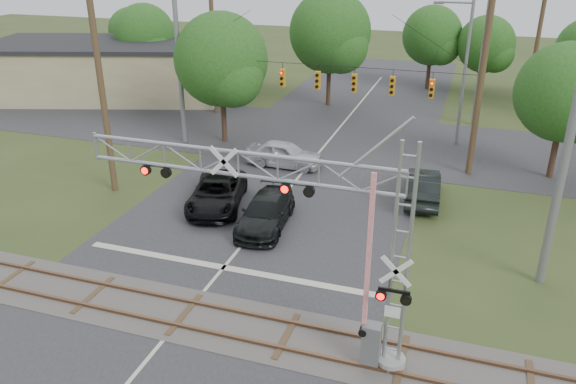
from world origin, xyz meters
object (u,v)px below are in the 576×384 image
(pickup_black, at_px, (217,193))
(streetlight, at_px, (462,67))
(sedan_silver, at_px, (284,154))
(crossing_gantry, at_px, (297,223))
(traffic_signal_span, at_px, (332,71))
(commercial_building, at_px, (108,69))
(car_dark, at_px, (266,212))

(pickup_black, distance_m, streetlight, 18.75)
(pickup_black, height_order, sedan_silver, sedan_silver)
(crossing_gantry, height_order, sedan_silver, crossing_gantry)
(traffic_signal_span, bearing_deg, crossing_gantry, -78.92)
(traffic_signal_span, distance_m, pickup_black, 10.84)
(commercial_building, bearing_deg, sedan_silver, -47.57)
(commercial_building, height_order, streetlight, streetlight)
(traffic_signal_span, height_order, streetlight, traffic_signal_span)
(traffic_signal_span, xyz_separation_m, streetlight, (7.42, 5.40, -0.28))
(crossing_gantry, xyz_separation_m, traffic_signal_span, (-3.60, 18.37, 0.85))
(crossing_gantry, xyz_separation_m, commercial_building, (-26.69, 28.17, -2.34))
(crossing_gantry, relative_size, traffic_signal_span, 0.56)
(traffic_signal_span, relative_size, car_dark, 3.75)
(pickup_black, distance_m, car_dark, 3.47)
(pickup_black, xyz_separation_m, commercial_building, (-19.36, 18.77, 1.64))
(sedan_silver, relative_size, streetlight, 0.49)
(sedan_silver, bearing_deg, pickup_black, 168.64)
(car_dark, relative_size, streetlight, 0.54)
(traffic_signal_span, bearing_deg, streetlight, 36.07)
(crossing_gantry, bearing_deg, pickup_black, 127.93)
(traffic_signal_span, height_order, sedan_silver, traffic_signal_span)
(commercial_building, relative_size, streetlight, 2.38)
(commercial_building, bearing_deg, crossing_gantry, -63.92)
(sedan_silver, bearing_deg, car_dark, -166.67)
(traffic_signal_span, relative_size, pickup_black, 3.50)
(car_dark, bearing_deg, streetlight, 57.88)
(pickup_black, bearing_deg, car_dark, -36.34)
(pickup_black, xyz_separation_m, streetlight, (11.15, 14.37, 4.54))
(sedan_silver, bearing_deg, commercial_building, 60.62)
(sedan_silver, bearing_deg, crossing_gantry, -159.06)
(traffic_signal_span, height_order, car_dark, traffic_signal_span)
(pickup_black, bearing_deg, commercial_building, 121.81)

